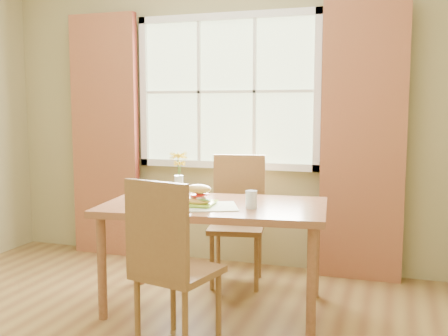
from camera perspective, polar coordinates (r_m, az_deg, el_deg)
room at (r=2.82m, az=-11.69°, el=6.01°), size 4.24×3.84×2.74m
window at (r=4.54m, az=0.32°, el=8.30°), size 1.62×0.06×1.32m
curtain_left at (r=4.94m, az=-12.82°, el=3.37°), size 0.65×0.08×2.20m
curtain_right at (r=4.24m, az=14.89°, el=2.76°), size 0.65×0.08×2.20m
dining_table at (r=3.56m, az=-1.04°, el=-5.09°), size 1.57×1.01×0.72m
chair_near at (r=2.96m, az=-6.03°, el=-9.78°), size 0.49×0.49×0.99m
chair_far at (r=4.13m, az=1.51°, el=-4.89°), size 0.48×0.48×0.99m
placemat at (r=3.42m, az=-2.41°, el=-4.22°), size 0.54×0.48×0.01m
plate at (r=3.47m, az=-2.93°, el=-3.95°), size 0.24×0.24×0.01m
croissant_sandwich at (r=3.42m, az=-2.78°, el=-2.91°), size 0.19×0.14×0.13m
water_glass at (r=3.38m, az=2.99°, el=-3.48°), size 0.08×0.08×0.11m
flower_vase at (r=3.75m, az=-4.95°, el=-0.27°), size 0.13×0.13×0.33m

